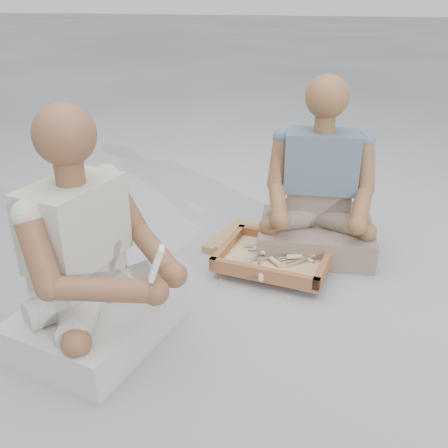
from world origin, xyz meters
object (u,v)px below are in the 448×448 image
(tool_tray, at_px, (275,258))
(carved_panel, at_px, (269,247))
(companion, at_px, (319,197))
(craftsman, at_px, (90,268))

(tool_tray, bearing_deg, carved_panel, 108.12)
(carved_panel, distance_m, companion, 0.35)
(carved_panel, bearing_deg, craftsman, -120.31)
(craftsman, bearing_deg, carved_panel, 160.81)
(carved_panel, relative_size, craftsman, 0.65)
(tool_tray, height_order, companion, companion)
(tool_tray, relative_size, craftsman, 0.62)
(companion, bearing_deg, tool_tray, 51.41)
(tool_tray, bearing_deg, companion, 57.31)
(craftsman, distance_m, companion, 1.18)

